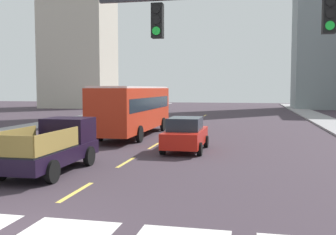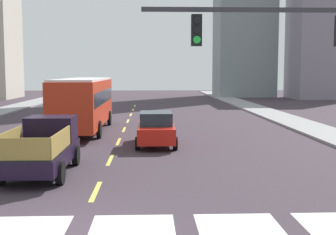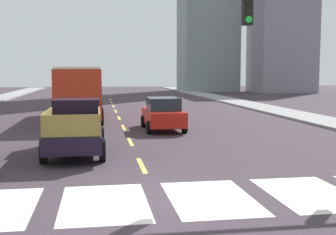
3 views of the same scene
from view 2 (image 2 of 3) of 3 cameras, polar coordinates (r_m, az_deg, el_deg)
sidewalk_right at (r=29.87m, az=18.32°, el=-1.46°), size 2.84×110.00×0.15m
lane_dash_0 at (r=14.33m, az=-9.24°, el=-9.29°), size 0.16×2.40×0.01m
lane_dash_1 at (r=19.17m, az=-7.43°, el=-5.39°), size 0.16×2.40×0.01m
lane_dash_2 at (r=24.08m, az=-6.36°, el=-3.07°), size 0.16×2.40×0.01m
lane_dash_3 at (r=29.02m, az=-5.66°, el=-1.54°), size 0.16×2.40×0.01m
lane_dash_4 at (r=33.98m, az=-5.16°, el=-0.45°), size 0.16×2.40×0.01m
lane_dash_5 at (r=38.95m, az=-4.79°, el=0.36°), size 0.16×2.40×0.01m
lane_dash_6 at (r=43.92m, az=-4.50°, el=0.99°), size 0.16×2.40×0.01m
lane_dash_7 at (r=48.90m, az=-4.27°, el=1.49°), size 0.16×2.40×0.01m
pickup_stakebed at (r=17.29m, az=-15.57°, el=-3.65°), size 2.18×5.20×1.96m
city_bus at (r=28.26m, az=-10.71°, el=2.16°), size 2.72×10.80×3.32m
sedan_far at (r=22.54m, az=-1.55°, el=-1.45°), size 2.02×4.40×1.72m
block_mid_right at (r=65.96m, az=19.18°, el=9.61°), size 8.33×7.29×16.79m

